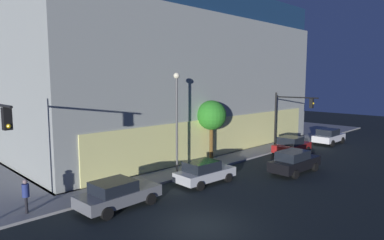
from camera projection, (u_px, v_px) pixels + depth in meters
The scene contains 11 objects.
ground_plane at pixel (202, 227), 16.31m from camera, with size 120.00×120.00×0.00m, color black.
modern_building at pixel (139, 74), 39.51m from camera, with size 31.64×26.16×15.42m.
traffic_light_far_corner at pixel (289, 112), 33.10m from camera, with size 0.60×4.30×5.61m.
street_lamp_sidewalk at pixel (177, 110), 24.62m from camera, with size 0.44×0.44×7.41m.
sidewalk_tree at pixel (212, 116), 28.83m from camera, with size 2.53×2.53×5.16m.
pedestrian_waiting at pixel (26, 193), 17.53m from camera, with size 0.36×0.36×1.79m.
car_grey at pixel (117, 194), 18.69m from camera, with size 4.73×2.40×1.57m.
car_silver at pixel (204, 172), 23.06m from camera, with size 4.41×2.22×1.58m.
car_black at pixel (294, 161), 25.66m from camera, with size 4.84×2.12×1.71m.
car_red at pixel (291, 145), 32.09m from camera, with size 4.28×2.35×1.69m.
car_white at pixel (329, 136), 37.06m from camera, with size 4.31×2.20×1.69m.
Camera 1 is at (-11.29, -10.73, 7.10)m, focal length 31.61 mm.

